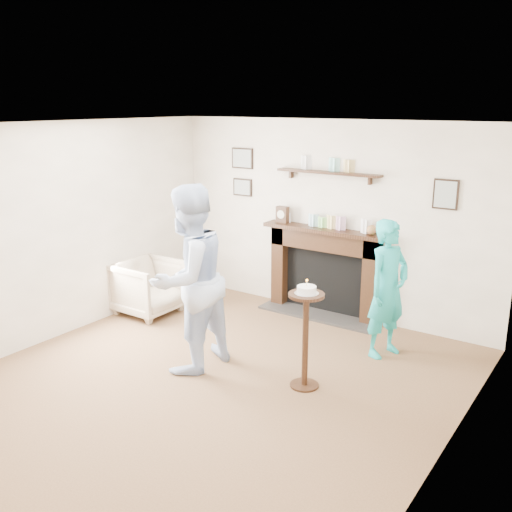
# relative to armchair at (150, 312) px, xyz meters

# --- Properties ---
(ground) EXTENTS (5.00, 5.00, 0.00)m
(ground) POSITION_rel_armchair_xyz_m (1.90, -1.12, 0.00)
(ground) COLOR brown
(ground) RESTS_ON ground
(room_shell) EXTENTS (4.54, 5.02, 2.52)m
(room_shell) POSITION_rel_armchair_xyz_m (1.90, -0.43, 1.62)
(room_shell) COLOR beige
(room_shell) RESTS_ON ground
(armchair) EXTENTS (0.78, 0.76, 0.71)m
(armchair) POSITION_rel_armchair_xyz_m (0.00, 0.00, 0.00)
(armchair) COLOR tan
(armchair) RESTS_ON ground
(man) EXTENTS (0.80, 0.99, 1.93)m
(man) POSITION_rel_armchair_xyz_m (1.50, -0.91, 0.00)
(man) COLOR silver
(man) RESTS_ON ground
(woman) EXTENTS (0.52, 0.64, 1.51)m
(woman) POSITION_rel_armchair_xyz_m (3.06, 0.54, 0.00)
(woman) COLOR teal
(woman) RESTS_ON ground
(pedestal_table) EXTENTS (0.34, 0.34, 1.10)m
(pedestal_table) POSITION_rel_armchair_xyz_m (2.70, -0.61, 0.68)
(pedestal_table) COLOR black
(pedestal_table) RESTS_ON ground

